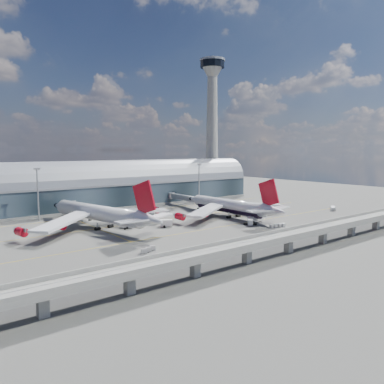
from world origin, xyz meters
TOP-DOWN VIEW (x-y plane):
  - ground at (0.00, 0.00)m, footprint 500.00×500.00m
  - taxi_lines at (0.00, 22.11)m, footprint 200.00×80.12m
  - terminal at (0.00, 77.99)m, footprint 200.00×30.00m
  - control_tower at (85.00, 83.00)m, footprint 19.00×19.00m
  - guideway at (-0.00, -55.00)m, footprint 220.00×8.50m
  - floodlight_mast_left at (-50.00, 55.00)m, footprint 3.00×0.70m
  - floodlight_mast_right at (50.00, 55.00)m, footprint 3.00×0.70m
  - airliner_left at (-33.35, 19.84)m, footprint 71.68×75.49m
  - airliner_right at (30.88, 5.54)m, footprint 65.04×67.95m
  - jet_bridge_left at (-30.36, 53.12)m, footprint 4.40×28.00m
  - jet_bridge_right at (34.37, 51.18)m, footprint 4.40×32.00m
  - service_truck_0 at (-24.59, 13.34)m, footprint 5.64×7.14m
  - service_truck_1 at (-9.22, 5.07)m, footprint 6.12×5.09m
  - service_truck_2 at (30.98, -11.53)m, footprint 8.23×3.54m
  - service_truck_3 at (23.53, -15.24)m, footprint 5.56×5.62m
  - service_truck_4 at (-9.49, 14.85)m, footprint 3.21×5.82m
  - service_truck_5 at (-2.42, 30.44)m, footprint 5.40×5.89m
  - cargo_train_0 at (-37.18, -25.83)m, footprint 7.02×3.88m
  - cargo_train_1 at (29.12, -26.47)m, footprint 9.10×2.56m
  - cargo_train_2 at (92.41, -14.59)m, footprint 8.01×6.08m

SIDE VIEW (x-z plane):
  - ground at x=0.00m, z-range 0.00..0.00m
  - taxi_lines at x=0.00m, z-range 0.00..0.01m
  - cargo_train_1 at x=29.12m, z-range 0.03..1.53m
  - cargo_train_0 at x=-37.18m, z-range 0.03..1.59m
  - cargo_train_2 at x=92.41m, z-range 0.04..1.92m
  - service_truck_3 at x=23.53m, z-range 0.03..2.79m
  - service_truck_5 at x=-2.42m, z-range 0.03..2.84m
  - service_truck_0 at x=-24.59m, z-range 0.05..2.94m
  - service_truck_2 at x=30.98m, z-range 0.06..2.95m
  - service_truck_1 at x=-9.22m, z-range 0.01..3.26m
  - service_truck_4 at x=-9.49m, z-range 0.01..3.27m
  - jet_bridge_left at x=-30.36m, z-range 1.55..8.80m
  - jet_bridge_right at x=34.37m, z-range 1.56..8.81m
  - guideway at x=0.00m, z-range 1.69..8.89m
  - airliner_right at x=30.88m, z-range -5.20..16.42m
  - airliner_left at x=-33.35m, z-range -4.96..18.18m
  - terminal at x=0.00m, z-range -2.66..25.34m
  - floodlight_mast_left at x=-50.00m, z-range 0.78..26.48m
  - floodlight_mast_right at x=50.00m, z-range 0.78..26.48m
  - control_tower at x=85.00m, z-range 0.14..103.14m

